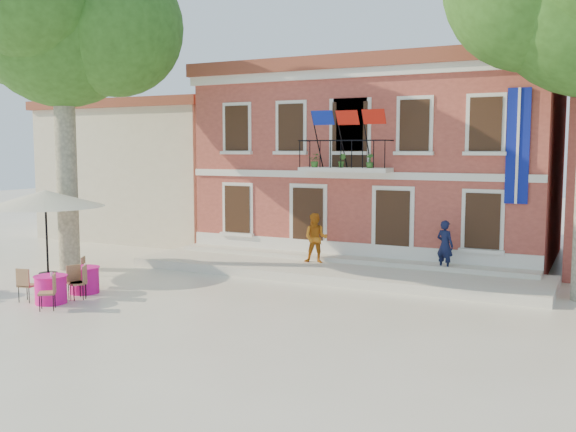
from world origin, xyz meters
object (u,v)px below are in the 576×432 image
(plane_tree_west, at_px, (61,23))
(pedestrian_navy, at_px, (445,245))
(pedestrian_orange, at_px, (316,238))
(patio_umbrella, at_px, (45,199))
(cafe_table_0, at_px, (84,279))
(cafe_table_1, at_px, (51,288))

(plane_tree_west, distance_m, pedestrian_navy, 14.83)
(pedestrian_navy, relative_size, pedestrian_orange, 0.95)
(patio_umbrella, relative_size, pedestrian_orange, 2.24)
(pedestrian_navy, distance_m, cafe_table_0, 11.24)
(plane_tree_west, height_order, cafe_table_1, plane_tree_west)
(pedestrian_navy, bearing_deg, pedestrian_orange, 29.68)
(plane_tree_west, xyz_separation_m, cafe_table_1, (3.32, -3.98, -8.03))
(pedestrian_navy, distance_m, cafe_table_1, 12.02)
(patio_umbrella, distance_m, pedestrian_orange, 9.15)
(cafe_table_1, bearing_deg, plane_tree_west, 129.77)
(cafe_table_0, bearing_deg, patio_umbrella, 154.14)
(patio_umbrella, height_order, pedestrian_orange, patio_umbrella)
(plane_tree_west, relative_size, pedestrian_navy, 7.02)
(pedestrian_orange, distance_m, cafe_table_1, 8.80)
(pedestrian_orange, height_order, cafe_table_1, pedestrian_orange)
(pedestrian_navy, xyz_separation_m, cafe_table_1, (-8.92, -8.02, -0.69))
(pedestrian_orange, height_order, cafe_table_0, pedestrian_orange)
(plane_tree_west, bearing_deg, patio_umbrella, -82.45)
(plane_tree_west, distance_m, patio_umbrella, 6.00)
(cafe_table_0, bearing_deg, pedestrian_navy, 36.41)
(pedestrian_navy, bearing_deg, plane_tree_west, 40.36)
(patio_umbrella, xyz_separation_m, pedestrian_navy, (12.08, 5.17, -1.45))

